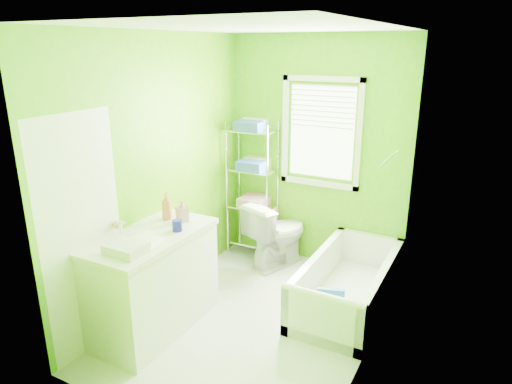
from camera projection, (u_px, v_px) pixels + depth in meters
The scene contains 9 objects.
ground at pixel (256, 318), 4.32m from camera, with size 2.90×2.90×0.00m, color silver.
room_envelope at pixel (256, 160), 3.85m from camera, with size 2.14×2.94×2.62m.
window at pixel (321, 127), 5.00m from camera, with size 0.92×0.05×1.22m.
door at pixel (83, 238), 3.65m from camera, with size 0.09×0.80×2.00m.
right_wall_decor at pixel (376, 205), 3.44m from camera, with size 0.04×1.48×1.17m.
bathtub at pixel (347, 291), 4.49m from camera, with size 0.74×1.58×0.51m.
toilet at pixel (277, 233), 5.27m from camera, with size 0.44×0.77×0.79m, color white.
vanity at pixel (153, 279), 4.05m from camera, with size 0.62×1.22×1.17m.
wire_shelf_unit at pixel (255, 174), 5.40m from camera, with size 0.57×0.45×1.66m.
Camera 1 is at (1.77, -3.31, 2.47)m, focal length 32.00 mm.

